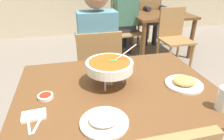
% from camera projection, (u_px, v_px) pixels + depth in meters
% --- Properties ---
extents(dining_table_main, '(1.26, 0.95, 0.73)m').
position_uv_depth(dining_table_main, '(117.00, 100.00, 1.32)').
color(dining_table_main, brown).
rests_on(dining_table_main, ground_plane).
extents(chair_diner_main, '(0.44, 0.44, 0.90)m').
position_uv_depth(chair_diner_main, '(98.00, 67.00, 2.03)').
color(chair_diner_main, olive).
rests_on(chair_diner_main, ground_plane).
extents(diner_main, '(0.40, 0.45, 1.31)m').
position_uv_depth(diner_main, '(97.00, 44.00, 1.95)').
color(diner_main, '#2D2D38').
rests_on(diner_main, ground_plane).
extents(curry_bowl, '(0.33, 0.30, 0.26)m').
position_uv_depth(curry_bowl, '(110.00, 66.00, 1.25)').
color(curry_bowl, silver).
rests_on(curry_bowl, dining_table_main).
extents(rice_plate, '(0.24, 0.24, 0.06)m').
position_uv_depth(rice_plate, '(104.00, 120.00, 0.96)').
color(rice_plate, white).
rests_on(rice_plate, dining_table_main).
extents(appetizer_plate, '(0.24, 0.24, 0.06)m').
position_uv_depth(appetizer_plate, '(184.00, 83.00, 1.28)').
color(appetizer_plate, white).
rests_on(appetizer_plate, dining_table_main).
extents(sauce_dish, '(0.09, 0.09, 0.02)m').
position_uv_depth(sauce_dish, '(45.00, 96.00, 1.16)').
color(sauce_dish, white).
rests_on(sauce_dish, dining_table_main).
extents(napkin_folded, '(0.13, 0.09, 0.02)m').
position_uv_depth(napkin_folded, '(34.00, 115.00, 1.01)').
color(napkin_folded, white).
rests_on(napkin_folded, dining_table_main).
extents(fork_utensil, '(0.05, 0.17, 0.01)m').
position_uv_depth(fork_utensil, '(29.00, 123.00, 0.96)').
color(fork_utensil, silver).
rests_on(fork_utensil, dining_table_main).
extents(spoon_utensil, '(0.06, 0.17, 0.01)m').
position_uv_depth(spoon_utensil, '(39.00, 122.00, 0.97)').
color(spoon_utensil, silver).
rests_on(spoon_utensil, dining_table_main).
extents(drink_glass, '(0.07, 0.07, 0.13)m').
position_uv_depth(drink_glass, '(223.00, 100.00, 1.05)').
color(drink_glass, silver).
rests_on(drink_glass, dining_table_main).
extents(dining_table_far, '(1.00, 0.80, 0.73)m').
position_uv_depth(dining_table_far, '(161.00, 21.00, 3.47)').
color(dining_table_far, brown).
rests_on(dining_table_far, ground_plane).
extents(chair_bg_left, '(0.47, 0.47, 0.90)m').
position_uv_depth(chair_bg_left, '(126.00, 27.00, 3.47)').
color(chair_bg_left, olive).
rests_on(chair_bg_left, ground_plane).
extents(chair_bg_middle, '(0.45, 0.45, 0.90)m').
position_uv_depth(chair_bg_middle, '(121.00, 21.00, 3.87)').
color(chair_bg_middle, olive).
rests_on(chair_bg_middle, ground_plane).
extents(chair_bg_right, '(0.45, 0.45, 0.90)m').
position_uv_depth(chair_bg_right, '(146.00, 20.00, 3.98)').
color(chair_bg_right, olive).
rests_on(chair_bg_right, ground_plane).
extents(chair_bg_corner, '(0.45, 0.45, 0.90)m').
position_uv_depth(chair_bg_corner, '(174.00, 34.00, 3.08)').
color(chair_bg_corner, olive).
rests_on(chair_bg_corner, ground_plane).
extents(patron_bg_left, '(0.40, 0.45, 1.31)m').
position_uv_depth(patron_bg_left, '(126.00, 14.00, 3.31)').
color(patron_bg_left, '#2D2D38').
rests_on(patron_bg_left, ground_plane).
extents(patron_bg_middle, '(0.45, 0.40, 1.31)m').
position_uv_depth(patron_bg_middle, '(120.00, 9.00, 3.77)').
color(patron_bg_middle, '#2D2D38').
rests_on(patron_bg_middle, ground_plane).
extents(patron_bg_right, '(0.40, 0.45, 1.31)m').
position_uv_depth(patron_bg_right, '(151.00, 8.00, 3.87)').
color(patron_bg_right, '#2D2D38').
rests_on(patron_bg_right, ground_plane).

